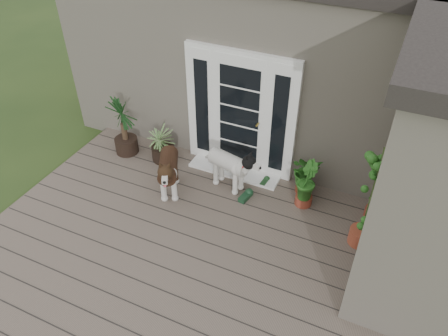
% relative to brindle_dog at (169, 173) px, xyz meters
% --- Properties ---
extents(deck, '(6.20, 4.60, 0.12)m').
position_rel_brindle_dog_xyz_m(deck, '(0.95, -1.09, -0.45)').
color(deck, '#6B5B4C').
rests_on(deck, ground).
extents(house_main, '(7.40, 4.00, 3.10)m').
position_rel_brindle_dog_xyz_m(house_main, '(0.95, 3.16, 1.04)').
color(house_main, '#665E54').
rests_on(house_main, ground).
extents(door_unit, '(1.90, 0.14, 2.15)m').
position_rel_brindle_dog_xyz_m(door_unit, '(0.75, 1.11, 0.68)').
color(door_unit, white).
rests_on(door_unit, deck).
extents(door_step, '(1.60, 0.40, 0.05)m').
position_rel_brindle_dog_xyz_m(door_step, '(0.75, 0.91, -0.37)').
color(door_step, white).
rests_on(door_step, deck).
extents(brindle_dog, '(0.79, 1.02, 0.79)m').
position_rel_brindle_dog_xyz_m(brindle_dog, '(0.00, 0.00, 0.00)').
color(brindle_dog, '#3E2416').
rests_on(brindle_dog, deck).
extents(white_dog, '(0.95, 0.58, 0.74)m').
position_rel_brindle_dog_xyz_m(white_dog, '(0.82, 0.52, -0.02)').
color(white_dog, white).
rests_on(white_dog, deck).
extents(spider_plant, '(0.84, 0.84, 0.73)m').
position_rel_brindle_dog_xyz_m(spider_plant, '(-0.56, 0.72, -0.03)').
color(spider_plant, '#98B770').
rests_on(spider_plant, deck).
extents(yucca, '(0.83, 0.83, 1.14)m').
position_rel_brindle_dog_xyz_m(yucca, '(-1.30, 0.64, 0.18)').
color(yucca, black).
rests_on(yucca, deck).
extents(herb_a, '(0.68, 0.68, 0.61)m').
position_rel_brindle_dog_xyz_m(herb_a, '(1.98, 0.91, -0.09)').
color(herb_a, '#184D16').
rests_on(herb_a, deck).
extents(herb_b, '(0.48, 0.48, 0.60)m').
position_rel_brindle_dog_xyz_m(herb_b, '(2.08, 0.62, -0.09)').
color(herb_b, '#1B601E').
rests_on(herb_b, deck).
extents(herb_c, '(0.45, 0.45, 0.50)m').
position_rel_brindle_dog_xyz_m(herb_c, '(3.16, 0.78, -0.14)').
color(herb_c, '#235016').
rests_on(herb_c, deck).
extents(sapling, '(0.52, 0.52, 1.74)m').
position_rel_brindle_dog_xyz_m(sapling, '(3.05, 0.16, 0.48)').
color(sapling, '#185117').
rests_on(sapling, deck).
extents(clog_left, '(0.22, 0.36, 0.10)m').
position_rel_brindle_dog_xyz_m(clog_left, '(1.20, 0.36, -0.34)').
color(clog_left, '#163720').
rests_on(clog_left, deck).
extents(clog_right, '(0.14, 0.27, 0.08)m').
position_rel_brindle_dog_xyz_m(clog_right, '(1.35, 0.83, -0.35)').
color(clog_right, '#163818').
rests_on(clog_right, deck).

